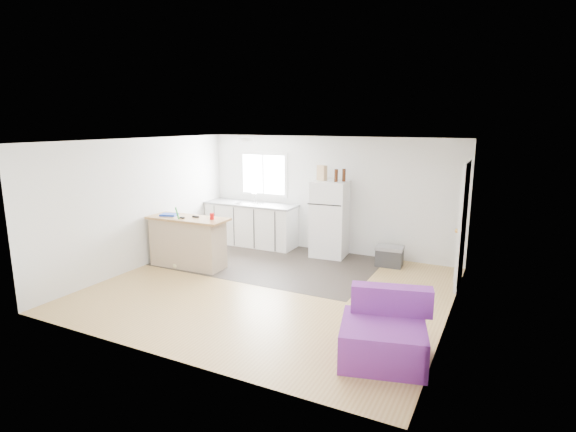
# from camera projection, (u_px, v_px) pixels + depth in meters

# --- Properties ---
(room) EXTENTS (5.51, 5.01, 2.41)m
(room) POSITION_uv_depth(u_px,v_px,m) (271.00, 217.00, 7.14)
(room) COLOR #B08649
(room) RESTS_ON ground
(vinyl_zone) EXTENTS (4.05, 2.50, 0.00)m
(vinyl_zone) POSITION_uv_depth(u_px,v_px,m) (270.00, 262.00, 8.79)
(vinyl_zone) COLOR #2D2721
(vinyl_zone) RESTS_ON floor
(window) EXTENTS (1.18, 0.06, 0.98)m
(window) POSITION_uv_depth(u_px,v_px,m) (264.00, 174.00, 9.92)
(window) COLOR white
(window) RESTS_ON back_wall
(interior_door) EXTENTS (0.11, 0.92, 2.10)m
(interior_door) POSITION_uv_depth(u_px,v_px,m) (463.00, 226.00, 7.33)
(interior_door) COLOR white
(interior_door) RESTS_ON right_wall
(ceiling_fixture) EXTENTS (0.30, 0.30, 0.07)m
(ceiling_fixture) POSITION_uv_depth(u_px,v_px,m) (245.00, 139.00, 8.48)
(ceiling_fixture) COLOR white
(ceiling_fixture) RESTS_ON ceiling
(kitchen_cabinets) EXTENTS (2.10, 0.67, 1.22)m
(kitchen_cabinets) POSITION_uv_depth(u_px,v_px,m) (251.00, 224.00, 9.93)
(kitchen_cabinets) COLOR white
(kitchen_cabinets) RESTS_ON floor
(peninsula) EXTENTS (1.57, 0.64, 0.95)m
(peninsula) POSITION_uv_depth(u_px,v_px,m) (188.00, 242.00, 8.42)
(peninsula) COLOR tan
(peninsula) RESTS_ON floor
(refrigerator) EXTENTS (0.73, 0.70, 1.54)m
(refrigerator) POSITION_uv_depth(u_px,v_px,m) (330.00, 219.00, 9.04)
(refrigerator) COLOR white
(refrigerator) RESTS_ON floor
(cooler) EXTENTS (0.53, 0.37, 0.39)m
(cooler) POSITION_uv_depth(u_px,v_px,m) (389.00, 256.00, 8.49)
(cooler) COLOR #303032
(cooler) RESTS_ON floor
(purple_seat) EXTENTS (1.14, 1.11, 0.78)m
(purple_seat) POSITION_uv_depth(u_px,v_px,m) (384.00, 335.00, 5.16)
(purple_seat) COLOR #792D95
(purple_seat) RESTS_ON floor
(cleaner_jug) EXTENTS (0.16, 0.13, 0.32)m
(cleaner_jug) POSITION_uv_depth(u_px,v_px,m) (205.00, 265.00, 8.12)
(cleaner_jug) COLOR silver
(cleaner_jug) RESTS_ON floor
(mop) EXTENTS (0.23, 0.33, 1.19)m
(mop) POSITION_uv_depth(u_px,v_px,m) (179.00, 256.00, 8.36)
(mop) COLOR green
(mop) RESTS_ON floor
(red_cup) EXTENTS (0.10, 0.10, 0.12)m
(red_cup) POSITION_uv_depth(u_px,v_px,m) (212.00, 216.00, 8.12)
(red_cup) COLOR red
(red_cup) RESTS_ON peninsula
(blue_tray) EXTENTS (0.35, 0.30, 0.04)m
(blue_tray) POSITION_uv_depth(u_px,v_px,m) (169.00, 215.00, 8.47)
(blue_tray) COLOR #1234AD
(blue_tray) RESTS_ON peninsula
(tool_a) EXTENTS (0.15, 0.07, 0.03)m
(tool_a) POSITION_uv_depth(u_px,v_px,m) (196.00, 217.00, 8.31)
(tool_a) COLOR black
(tool_a) RESTS_ON peninsula
(tool_b) EXTENTS (0.11, 0.06, 0.03)m
(tool_b) POSITION_uv_depth(u_px,v_px,m) (182.00, 218.00, 8.22)
(tool_b) COLOR black
(tool_b) RESTS_ON peninsula
(cardboard_box) EXTENTS (0.22, 0.17, 0.30)m
(cardboard_box) POSITION_uv_depth(u_px,v_px,m) (322.00, 173.00, 8.91)
(cardboard_box) COLOR tan
(cardboard_box) RESTS_ON refrigerator
(bottle_left) EXTENTS (0.08, 0.08, 0.25)m
(bottle_left) POSITION_uv_depth(u_px,v_px,m) (336.00, 176.00, 8.69)
(bottle_left) COLOR #38190A
(bottle_left) RESTS_ON refrigerator
(bottle_right) EXTENTS (0.09, 0.09, 0.25)m
(bottle_right) POSITION_uv_depth(u_px,v_px,m) (344.00, 175.00, 8.76)
(bottle_right) COLOR #38190A
(bottle_right) RESTS_ON refrigerator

